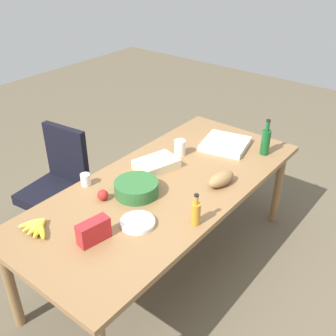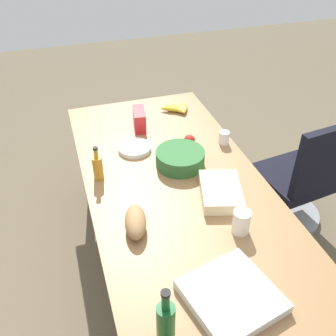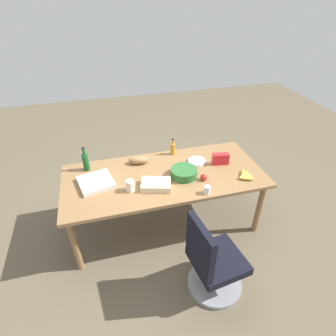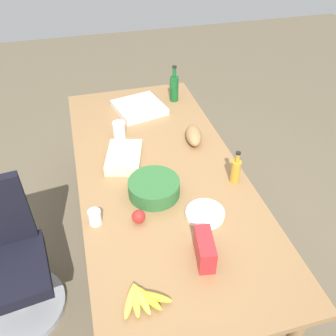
# 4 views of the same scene
# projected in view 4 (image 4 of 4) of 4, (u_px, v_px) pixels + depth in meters

# --- Properties ---
(ground_plane) EXTENTS (10.00, 10.00, 0.00)m
(ground_plane) POSITION_uv_depth(u_px,v_px,m) (161.00, 245.00, 2.82)
(ground_plane) COLOR brown
(conference_table) EXTENTS (2.34, 1.05, 0.77)m
(conference_table) POSITION_uv_depth(u_px,v_px,m) (159.00, 178.00, 2.37)
(conference_table) COLOR olive
(conference_table) RESTS_ON ground
(office_chair) EXTENTS (0.56, 0.56, 0.95)m
(office_chair) POSITION_uv_depth(u_px,v_px,m) (8.00, 270.00, 2.22)
(office_chair) COLOR gray
(office_chair) RESTS_ON ground
(pizza_box) EXTENTS (0.43, 0.43, 0.05)m
(pizza_box) POSITION_uv_depth(u_px,v_px,m) (139.00, 108.00, 2.90)
(pizza_box) COLOR silver
(pizza_box) RESTS_ON conference_table
(paper_plate_stack) EXTENTS (0.23, 0.23, 0.03)m
(paper_plate_stack) POSITION_uv_depth(u_px,v_px,m) (205.00, 214.00, 2.00)
(paper_plate_stack) COLOR white
(paper_plate_stack) RESTS_ON conference_table
(chip_bag_red) EXTENTS (0.21, 0.11, 0.14)m
(chip_bag_red) POSITION_uv_depth(u_px,v_px,m) (205.00, 249.00, 1.74)
(chip_bag_red) COLOR red
(chip_bag_red) RESTS_ON conference_table
(bread_loaf) EXTENTS (0.26, 0.15, 0.10)m
(bread_loaf) POSITION_uv_depth(u_px,v_px,m) (194.00, 135.00, 2.54)
(bread_loaf) COLOR #966E44
(bread_loaf) RESTS_ON conference_table
(wine_bottle) EXTENTS (0.08, 0.08, 0.31)m
(wine_bottle) POSITION_uv_depth(u_px,v_px,m) (174.00, 88.00, 2.97)
(wine_bottle) COLOR #134F21
(wine_bottle) RESTS_ON conference_table
(salad_bowl) EXTENTS (0.35, 0.35, 0.10)m
(salad_bowl) POSITION_uv_depth(u_px,v_px,m) (154.00, 188.00, 2.12)
(salad_bowl) COLOR #2B602E
(salad_bowl) RESTS_ON conference_table
(mayo_jar) EXTENTS (0.11, 0.11, 0.13)m
(mayo_jar) POSITION_uv_depth(u_px,v_px,m) (119.00, 130.00, 2.56)
(mayo_jar) COLOR white
(mayo_jar) RESTS_ON conference_table
(sheet_cake) EXTENTS (0.37, 0.30, 0.07)m
(sheet_cake) POSITION_uv_depth(u_px,v_px,m) (124.00, 157.00, 2.37)
(sheet_cake) COLOR beige
(sheet_cake) RESTS_ON conference_table
(paper_cup) EXTENTS (0.07, 0.07, 0.09)m
(paper_cup) POSITION_uv_depth(u_px,v_px,m) (95.00, 217.00, 1.94)
(paper_cup) COLOR white
(paper_cup) RESTS_ON conference_table
(apple_red) EXTENTS (0.09, 0.09, 0.08)m
(apple_red) POSITION_uv_depth(u_px,v_px,m) (139.00, 217.00, 1.95)
(apple_red) COLOR red
(apple_red) RESTS_ON conference_table
(dressing_bottle) EXTENTS (0.07, 0.07, 0.22)m
(dressing_bottle) POSITION_uv_depth(u_px,v_px,m) (236.00, 170.00, 2.19)
(dressing_bottle) COLOR #BF8224
(dressing_bottle) RESTS_ON conference_table
(banana_bunch) EXTENTS (0.18, 0.24, 0.04)m
(banana_bunch) POSITION_uv_depth(u_px,v_px,m) (142.00, 299.00, 1.59)
(banana_bunch) COLOR yellow
(banana_bunch) RESTS_ON conference_table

